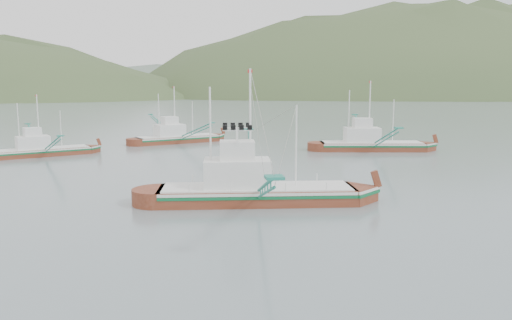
{
  "coord_description": "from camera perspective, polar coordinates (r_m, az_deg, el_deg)",
  "views": [
    {
      "loc": [
        -5.93,
        -37.93,
        9.85
      ],
      "look_at": [
        0.0,
        6.0,
        3.2
      ],
      "focal_mm": 35.0,
      "sensor_mm": 36.0,
      "label": 1
    }
  ],
  "objects": [
    {
      "name": "bg_boat_left",
      "position": [
        76.34,
        -23.26,
        1.86
      ],
      "size": [
        13.39,
        21.64,
        9.29
      ],
      "rotation": [
        0.0,
        0.0,
        0.45
      ],
      "color": "maroon",
      "rests_on": "ground"
    },
    {
      "name": "ridge_distant",
      "position": [
        599.09,
        -4.29,
        7.56
      ],
      "size": [
        960.0,
        400.0,
        240.0
      ],
      "primitive_type": "ellipsoid",
      "color": "slate",
      "rests_on": "ground"
    },
    {
      "name": "ground",
      "position": [
        39.63,
        1.17,
        -5.86
      ],
      "size": [
        1200.0,
        1200.0,
        0.0
      ],
      "primitive_type": "plane",
      "color": "slate",
      "rests_on": "ground"
    },
    {
      "name": "bg_boat_right",
      "position": [
        77.86,
        12.98,
        2.37
      ],
      "size": [
        15.94,
        27.97,
        11.38
      ],
      "rotation": [
        0.0,
        0.0,
        -0.14
      ],
      "color": "maroon",
      "rests_on": "ground"
    },
    {
      "name": "bg_boat_far",
      "position": [
        87.31,
        -9.01,
        3.36
      ],
      "size": [
        14.61,
        24.6,
        10.5
      ],
      "rotation": [
        0.0,
        0.0,
        0.43
      ],
      "color": "maroon",
      "rests_on": "ground"
    },
    {
      "name": "headland_right",
      "position": [
        528.71,
        20.18,
        6.94
      ],
      "size": [
        684.0,
        432.0,
        306.0
      ],
      "primitive_type": "ellipsoid",
      "color": "#394C27",
      "rests_on": "ground"
    },
    {
      "name": "main_boat",
      "position": [
        42.03,
        -0.28,
        -2.6
      ],
      "size": [
        16.78,
        29.87,
        12.1
      ],
      "rotation": [
        0.0,
        0.0,
        -0.07
      ],
      "color": "maroon",
      "rests_on": "ground"
    }
  ]
}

